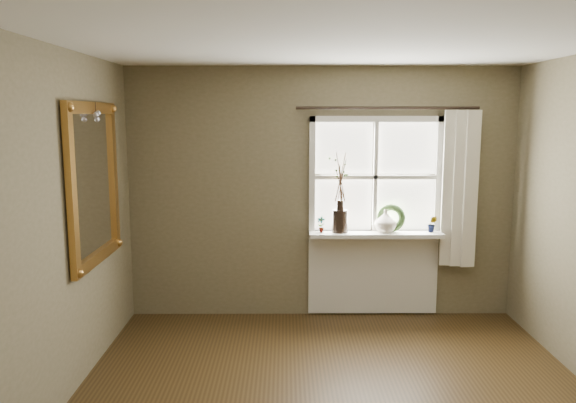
# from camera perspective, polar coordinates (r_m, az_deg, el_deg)

# --- Properties ---
(ceiling) EXTENTS (4.50, 4.50, 0.00)m
(ceiling) POSITION_cam_1_polar(r_m,az_deg,el_deg) (3.56, 6.04, 16.62)
(ceiling) COLOR silver
(ceiling) RESTS_ON ground
(wall_back) EXTENTS (4.00, 0.10, 2.60)m
(wall_back) POSITION_cam_1_polar(r_m,az_deg,el_deg) (5.88, 3.39, 0.85)
(wall_back) COLOR brown
(wall_back) RESTS_ON ground
(wall_left) EXTENTS (0.10, 4.50, 2.60)m
(wall_left) POSITION_cam_1_polar(r_m,az_deg,el_deg) (3.97, -25.25, -3.86)
(wall_left) COLOR brown
(wall_left) RESTS_ON ground
(window_frame) EXTENTS (1.36, 0.06, 1.24)m
(window_frame) POSITION_cam_1_polar(r_m,az_deg,el_deg) (5.85, 8.84, 2.50)
(window_frame) COLOR silver
(window_frame) RESTS_ON wall_back
(window_sill) EXTENTS (1.36, 0.26, 0.04)m
(window_sill) POSITION_cam_1_polar(r_m,az_deg,el_deg) (5.83, 8.87, -3.29)
(window_sill) COLOR silver
(window_sill) RESTS_ON wall_back
(window_apron) EXTENTS (1.36, 0.04, 0.88)m
(window_apron) POSITION_cam_1_polar(r_m,az_deg,el_deg) (6.05, 8.61, -7.16)
(window_apron) COLOR silver
(window_apron) RESTS_ON ground
(dark_jug) EXTENTS (0.20, 0.20, 0.23)m
(dark_jug) POSITION_cam_1_polar(r_m,az_deg,el_deg) (5.76, 5.31, -1.99)
(dark_jug) COLOR black
(dark_jug) RESTS_ON window_sill
(cream_vase) EXTENTS (0.26, 0.26, 0.23)m
(cream_vase) POSITION_cam_1_polar(r_m,az_deg,el_deg) (5.82, 9.88, -1.97)
(cream_vase) COLOR silver
(cream_vase) RESTS_ON window_sill
(wreath) EXTENTS (0.31, 0.19, 0.30)m
(wreath) POSITION_cam_1_polar(r_m,az_deg,el_deg) (5.88, 10.42, -1.96)
(wreath) COLOR #2E4920
(wreath) RESTS_ON window_sill
(potted_plant_left) EXTENTS (0.10, 0.08, 0.16)m
(potted_plant_left) POSITION_cam_1_polar(r_m,az_deg,el_deg) (5.75, 3.38, -2.34)
(potted_plant_left) COLOR #2E4920
(potted_plant_left) RESTS_ON window_sill
(potted_plant_right) EXTENTS (0.11, 0.10, 0.17)m
(potted_plant_right) POSITION_cam_1_polar(r_m,az_deg,el_deg) (5.93, 14.44, -2.22)
(potted_plant_right) COLOR #2E4920
(potted_plant_right) RESTS_ON window_sill
(curtain) EXTENTS (0.36, 0.12, 1.59)m
(curtain) POSITION_cam_1_polar(r_m,az_deg,el_deg) (5.96, 16.97, 1.22)
(curtain) COLOR beige
(curtain) RESTS_ON wall_back
(curtain_rod) EXTENTS (1.84, 0.03, 0.03)m
(curtain_rod) POSITION_cam_1_polar(r_m,az_deg,el_deg) (5.77, 10.09, 9.35)
(curtain_rod) COLOR black
(curtain_rod) RESTS_ON wall_back
(gilt_mirror) EXTENTS (0.10, 1.12, 1.34)m
(gilt_mirror) POSITION_cam_1_polar(r_m,az_deg,el_deg) (4.92, -19.10, 1.76)
(gilt_mirror) COLOR white
(gilt_mirror) RESTS_ON wall_left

